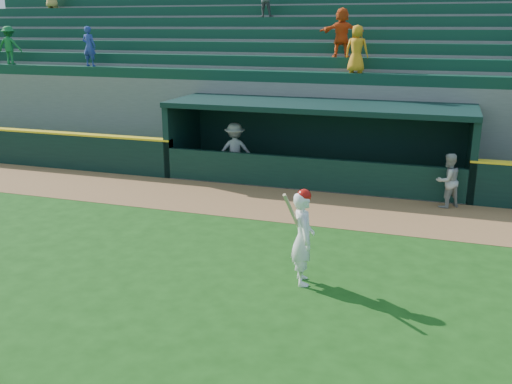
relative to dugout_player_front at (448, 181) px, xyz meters
The scene contains 7 objects.
ground 7.28m from the dugout_player_front, 123.24° to the right, with size 120.00×120.00×0.00m, color #174611.
warning_track 4.20m from the dugout_player_front, 163.71° to the right, with size 40.00×3.00×0.01m, color olive.
dugout_player_front is the anchor object (origin of this frame).
dugout_player_inside 6.66m from the dugout_player_front, 169.63° to the left, with size 1.15×0.66×1.78m, color #A6A6A1.
dugout 4.46m from the dugout_player_front, 153.92° to the left, with size 9.40×2.80×2.46m.
stands 7.80m from the dugout_player_front, 121.49° to the left, with size 34.50×6.29×7.04m.
batter_at_plate 6.40m from the dugout_player_front, 113.81° to the right, with size 0.65×0.86×1.89m.
Camera 1 is at (3.70, -9.62, 4.76)m, focal length 40.00 mm.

